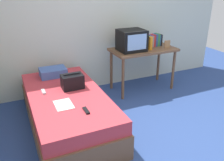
# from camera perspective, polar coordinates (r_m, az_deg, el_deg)

# --- Properties ---
(ground_plane) EXTENTS (8.00, 8.00, 0.00)m
(ground_plane) POSITION_cam_1_polar(r_m,az_deg,el_deg) (3.25, 10.74, -14.08)
(ground_plane) COLOR #2D4784
(wall_back) EXTENTS (5.20, 0.10, 2.60)m
(wall_back) POSITION_cam_1_polar(r_m,az_deg,el_deg) (4.41, -3.15, 14.71)
(wall_back) COLOR silver
(wall_back) RESTS_ON ground
(bed) EXTENTS (1.00, 2.00, 0.51)m
(bed) POSITION_cam_1_polar(r_m,az_deg,el_deg) (3.43, -10.46, -6.91)
(bed) COLOR brown
(bed) RESTS_ON ground
(desk) EXTENTS (1.16, 0.60, 0.78)m
(desk) POSITION_cam_1_polar(r_m,az_deg,el_deg) (4.40, 7.36, 6.21)
(desk) COLOR brown
(desk) RESTS_ON ground
(tv) EXTENTS (0.44, 0.39, 0.36)m
(tv) POSITION_cam_1_polar(r_m,az_deg,el_deg) (4.18, 4.63, 9.44)
(tv) COLOR black
(tv) RESTS_ON desk
(water_bottle) EXTENTS (0.07, 0.07, 0.23)m
(water_bottle) POSITION_cam_1_polar(r_m,az_deg,el_deg) (4.30, 9.08, 8.69)
(water_bottle) COLOR orange
(water_bottle) RESTS_ON desk
(book_row) EXTENTS (0.29, 0.16, 0.22)m
(book_row) POSITION_cam_1_polar(r_m,az_deg,el_deg) (4.55, 9.81, 9.37)
(book_row) COLOR #337F47
(book_row) RESTS_ON desk
(picture_frame) EXTENTS (0.11, 0.02, 0.13)m
(picture_frame) POSITION_cam_1_polar(r_m,az_deg,el_deg) (4.48, 12.92, 8.37)
(picture_frame) COLOR #9E754C
(picture_frame) RESTS_ON desk
(pillow) EXTENTS (0.40, 0.29, 0.13)m
(pillow) POSITION_cam_1_polar(r_m,az_deg,el_deg) (3.93, -13.75, 1.93)
(pillow) COLOR #4766AD
(pillow) RESTS_ON bed
(handbag) EXTENTS (0.30, 0.20, 0.23)m
(handbag) POSITION_cam_1_polar(r_m,az_deg,el_deg) (3.42, -9.35, -0.22)
(handbag) COLOR black
(handbag) RESTS_ON bed
(magazine) EXTENTS (0.21, 0.29, 0.01)m
(magazine) POSITION_cam_1_polar(r_m,az_deg,el_deg) (3.04, -11.37, -5.61)
(magazine) COLOR white
(magazine) RESTS_ON bed
(remote_dark) EXTENTS (0.04, 0.16, 0.02)m
(remote_dark) POSITION_cam_1_polar(r_m,az_deg,el_deg) (2.86, -6.15, -7.06)
(remote_dark) COLOR black
(remote_dark) RESTS_ON bed
(remote_silver) EXTENTS (0.04, 0.14, 0.02)m
(remote_silver) POSITION_cam_1_polar(r_m,az_deg,el_deg) (3.42, -15.89, -2.55)
(remote_silver) COLOR #B7B7BC
(remote_silver) RESTS_ON bed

